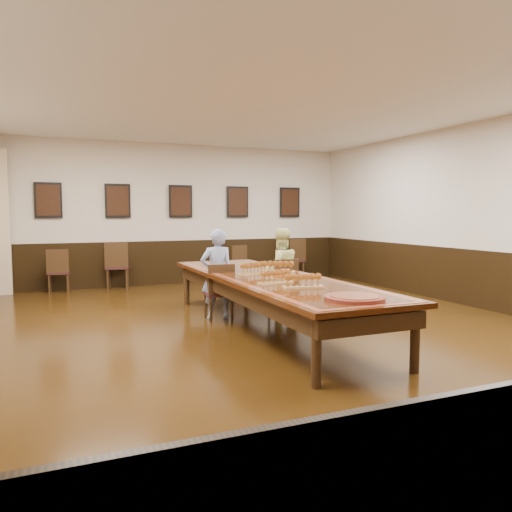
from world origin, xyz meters
name	(u,v)px	position (x,y,z in m)	size (l,w,h in m)	color
floor	(270,330)	(0.00, 0.00, -0.01)	(8.00, 10.00, 0.02)	black
ceiling	(270,97)	(0.00, 0.00, 3.21)	(8.00, 10.00, 0.02)	white
wall_back	(180,214)	(0.00, 5.01, 1.60)	(8.00, 0.02, 3.20)	beige
wall_right	(485,215)	(4.01, 0.00, 1.60)	(0.02, 10.00, 3.20)	beige
chair_man	(219,292)	(-0.46, 0.88, 0.44)	(0.41, 0.45, 0.87)	black
chair_woman	(282,285)	(0.72, 1.09, 0.44)	(0.42, 0.45, 0.89)	black
spare_chair_a	(58,271)	(-2.66, 4.62, 0.45)	(0.42, 0.46, 0.91)	black
spare_chair_b	(118,265)	(-1.47, 4.68, 0.51)	(0.48, 0.52, 1.02)	black
spare_chair_c	(235,264)	(1.19, 4.60, 0.44)	(0.42, 0.45, 0.89)	black
spare_chair_d	(293,259)	(2.73, 4.62, 0.50)	(0.47, 0.51, 1.00)	black
person_man	(217,274)	(-0.46, 0.98, 0.70)	(0.51, 0.33, 1.40)	#435FA9
person_woman	(280,269)	(0.73, 1.18, 0.69)	(0.69, 0.54, 1.39)	#EEF096
pink_phone	(307,274)	(0.60, 0.01, 0.76)	(0.07, 0.14, 0.01)	#E84D77
wainscoting	(270,294)	(0.00, 0.00, 0.50)	(8.00, 10.00, 1.00)	black
conference_table	(270,286)	(0.00, 0.00, 0.61)	(1.40, 5.00, 0.76)	black
posters	(181,201)	(0.00, 4.94, 1.90)	(6.14, 0.04, 0.74)	black
flight_a	(253,269)	(-0.14, 0.30, 0.83)	(0.50, 0.33, 0.18)	#A67E45
flight_b	(278,267)	(0.27, 0.30, 0.84)	(0.52, 0.33, 0.19)	#A67E45
flight_c	(276,277)	(-0.22, -0.67, 0.83)	(0.50, 0.24, 0.18)	#A67E45
flight_d	(303,281)	(-0.09, -1.14, 0.83)	(0.50, 0.23, 0.18)	#A67E45
red_plate_grp	(281,276)	(0.15, -0.05, 0.76)	(0.21, 0.21, 0.03)	#C0360C
carved_platter	(355,298)	(0.02, -2.05, 0.77)	(0.76, 0.76, 0.05)	#531610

